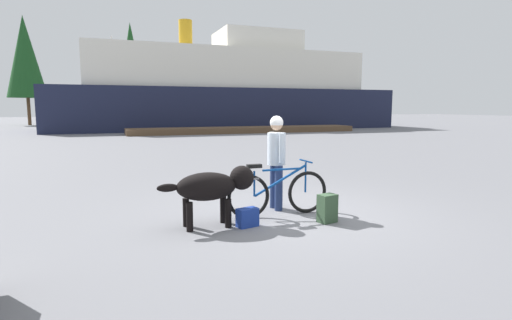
{
  "coord_description": "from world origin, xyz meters",
  "views": [
    {
      "loc": [
        -2.86,
        -6.12,
        1.81
      ],
      "look_at": [
        -0.2,
        1.07,
        0.81
      ],
      "focal_mm": 28.41,
      "sensor_mm": 36.0,
      "label": 1
    }
  ],
  "objects_px": {
    "bicycle": "(278,193)",
    "handbag_pannier": "(247,217)",
    "sailboat_moored": "(115,124)",
    "person_cyclist": "(276,154)",
    "ferry_boat": "(227,92)",
    "backpack": "(327,208)",
    "dog": "(213,186)"
  },
  "relations": [
    {
      "from": "dog",
      "to": "backpack",
      "type": "bearing_deg",
      "value": -13.34
    },
    {
      "from": "dog",
      "to": "ferry_boat",
      "type": "height_order",
      "value": "ferry_boat"
    },
    {
      "from": "person_cyclist",
      "to": "backpack",
      "type": "relative_size",
      "value": 3.71
    },
    {
      "from": "person_cyclist",
      "to": "backpack",
      "type": "bearing_deg",
      "value": -68.0
    },
    {
      "from": "handbag_pannier",
      "to": "sailboat_moored",
      "type": "xyz_separation_m",
      "value": [
        -1.26,
        29.59,
        0.33
      ]
    },
    {
      "from": "bicycle",
      "to": "sailboat_moored",
      "type": "xyz_separation_m",
      "value": [
        -1.95,
        29.17,
        0.09
      ]
    },
    {
      "from": "backpack",
      "to": "ferry_boat",
      "type": "distance_m",
      "value": 29.85
    },
    {
      "from": "handbag_pannier",
      "to": "sailboat_moored",
      "type": "bearing_deg",
      "value": 92.45
    },
    {
      "from": "ferry_boat",
      "to": "person_cyclist",
      "type": "bearing_deg",
      "value": -104.58
    },
    {
      "from": "person_cyclist",
      "to": "dog",
      "type": "bearing_deg",
      "value": -153.93
    },
    {
      "from": "person_cyclist",
      "to": "sailboat_moored",
      "type": "bearing_deg",
      "value": 94.18
    },
    {
      "from": "person_cyclist",
      "to": "bicycle",
      "type": "bearing_deg",
      "value": -109.34
    },
    {
      "from": "handbag_pannier",
      "to": "ferry_boat",
      "type": "relative_size",
      "value": 0.01
    },
    {
      "from": "person_cyclist",
      "to": "sailboat_moored",
      "type": "relative_size",
      "value": 0.19
    },
    {
      "from": "bicycle",
      "to": "sailboat_moored",
      "type": "bearing_deg",
      "value": 93.83
    },
    {
      "from": "handbag_pannier",
      "to": "ferry_boat",
      "type": "height_order",
      "value": "ferry_boat"
    },
    {
      "from": "bicycle",
      "to": "handbag_pannier",
      "type": "distance_m",
      "value": 0.85
    },
    {
      "from": "backpack",
      "to": "bicycle",
      "type": "bearing_deg",
      "value": 132.26
    },
    {
      "from": "bicycle",
      "to": "ferry_boat",
      "type": "relative_size",
      "value": 0.06
    },
    {
      "from": "bicycle",
      "to": "dog",
      "type": "xyz_separation_m",
      "value": [
        -1.17,
        -0.22,
        0.23
      ]
    },
    {
      "from": "bicycle",
      "to": "sailboat_moored",
      "type": "relative_size",
      "value": 0.2
    },
    {
      "from": "backpack",
      "to": "person_cyclist",
      "type": "bearing_deg",
      "value": 112.0
    },
    {
      "from": "bicycle",
      "to": "handbag_pannier",
      "type": "relative_size",
      "value": 5.62
    },
    {
      "from": "bicycle",
      "to": "person_cyclist",
      "type": "distance_m",
      "value": 0.75
    },
    {
      "from": "backpack",
      "to": "dog",
      "type": "bearing_deg",
      "value": 166.66
    },
    {
      "from": "backpack",
      "to": "ferry_boat",
      "type": "height_order",
      "value": "ferry_boat"
    },
    {
      "from": "ferry_boat",
      "to": "sailboat_moored",
      "type": "relative_size",
      "value": 3.18
    },
    {
      "from": "sailboat_moored",
      "to": "backpack",
      "type": "bearing_deg",
      "value": -85.15
    },
    {
      "from": "handbag_pannier",
      "to": "ferry_boat",
      "type": "bearing_deg",
      "value": 74.27
    },
    {
      "from": "bicycle",
      "to": "backpack",
      "type": "bearing_deg",
      "value": -47.74
    },
    {
      "from": "bicycle",
      "to": "person_cyclist",
      "type": "relative_size",
      "value": 1.08
    },
    {
      "from": "ferry_boat",
      "to": "sailboat_moored",
      "type": "xyz_separation_m",
      "value": [
        -9.35,
        0.88,
        -2.68
      ]
    }
  ]
}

